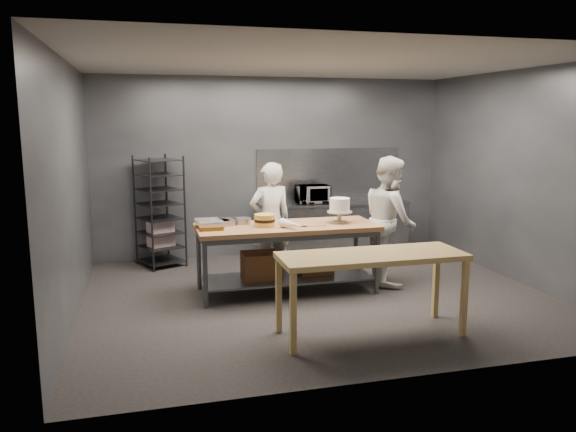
# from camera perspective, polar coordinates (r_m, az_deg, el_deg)

# --- Properties ---
(ground) EXTENTS (6.00, 6.00, 0.00)m
(ground) POSITION_cam_1_polar(r_m,az_deg,el_deg) (7.54, 2.94, -8.03)
(ground) COLOR black
(ground) RESTS_ON ground
(back_wall) EXTENTS (6.00, 0.04, 3.00)m
(back_wall) POSITION_cam_1_polar(r_m,az_deg,el_deg) (9.62, -1.51, 5.02)
(back_wall) COLOR #4C4F54
(back_wall) RESTS_ON ground
(work_table) EXTENTS (2.40, 0.90, 0.92)m
(work_table) POSITION_cam_1_polar(r_m,az_deg,el_deg) (7.54, -0.21, -3.50)
(work_table) COLOR brown
(work_table) RESTS_ON ground
(near_counter) EXTENTS (2.00, 0.70, 0.90)m
(near_counter) POSITION_cam_1_polar(r_m,az_deg,el_deg) (6.07, 8.50, -4.58)
(near_counter) COLOR olive
(near_counter) RESTS_ON ground
(back_counter) EXTENTS (2.60, 0.60, 0.90)m
(back_counter) POSITION_cam_1_polar(r_m,az_deg,el_deg) (9.74, 4.69, -1.18)
(back_counter) COLOR slate
(back_counter) RESTS_ON ground
(splashback_panel) EXTENTS (2.60, 0.02, 0.90)m
(splashback_panel) POSITION_cam_1_polar(r_m,az_deg,el_deg) (9.89, 4.19, 4.26)
(splashback_panel) COLOR slate
(splashback_panel) RESTS_ON back_counter
(speed_rack) EXTENTS (0.81, 0.84, 1.75)m
(speed_rack) POSITION_cam_1_polar(r_m,az_deg,el_deg) (9.05, -12.89, 0.35)
(speed_rack) COLOR black
(speed_rack) RESTS_ON ground
(chef_behind) EXTENTS (0.67, 0.49, 1.71)m
(chef_behind) POSITION_cam_1_polar(r_m,az_deg,el_deg) (8.09, -1.80, -0.54)
(chef_behind) COLOR silver
(chef_behind) RESTS_ON ground
(chef_right) EXTENTS (0.81, 0.97, 1.80)m
(chef_right) POSITION_cam_1_polar(r_m,az_deg,el_deg) (8.05, 10.29, -0.39)
(chef_right) COLOR silver
(chef_right) RESTS_ON ground
(microwave) EXTENTS (0.54, 0.37, 0.30)m
(microwave) POSITION_cam_1_polar(r_m,az_deg,el_deg) (9.52, 2.52, 2.24)
(microwave) COLOR black
(microwave) RESTS_ON back_counter
(frosted_cake_stand) EXTENTS (0.34, 0.34, 0.34)m
(frosted_cake_stand) POSITION_cam_1_polar(r_m,az_deg,el_deg) (7.61, 5.26, 0.94)
(frosted_cake_stand) COLOR #A89F86
(frosted_cake_stand) RESTS_ON work_table
(layer_cake) EXTENTS (0.27, 0.27, 0.16)m
(layer_cake) POSITION_cam_1_polar(r_m,az_deg,el_deg) (7.36, -2.39, -0.43)
(layer_cake) COLOR gold
(layer_cake) RESTS_ON work_table
(cake_pans) EXTENTS (0.58, 0.34, 0.07)m
(cake_pans) POSITION_cam_1_polar(r_m,az_deg,el_deg) (7.50, -6.13, -0.62)
(cake_pans) COLOR gray
(cake_pans) RESTS_ON work_table
(piping_bag) EXTENTS (0.29, 0.39, 0.12)m
(piping_bag) POSITION_cam_1_polar(r_m,az_deg,el_deg) (7.17, 0.45, -0.87)
(piping_bag) COLOR white
(piping_bag) RESTS_ON work_table
(offset_spatula) EXTENTS (0.36, 0.02, 0.02)m
(offset_spatula) POSITION_cam_1_polar(r_m,az_deg,el_deg) (7.34, 2.23, -1.05)
(offset_spatula) COLOR slate
(offset_spatula) RESTS_ON work_table
(pastry_clamshells) EXTENTS (0.34, 0.40, 0.11)m
(pastry_clamshells) POSITION_cam_1_polar(r_m,az_deg,el_deg) (7.28, -8.03, -0.83)
(pastry_clamshells) COLOR brown
(pastry_clamshells) RESTS_ON work_table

